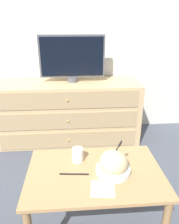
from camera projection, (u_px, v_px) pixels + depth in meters
The scene contains 9 objects.
ground_plane at pixel (62, 127), 3.01m from camera, with size 12.00×12.00×0.00m, color #474C56.
wall_back at pixel (57, 26), 2.54m from camera, with size 12.00×0.05×2.60m.
dresser at pixel (68, 111), 2.60m from camera, with size 1.63×0.56×0.71m.
tv at pixel (72, 58), 2.41m from camera, with size 0.72×0.12×0.51m.
coffee_table at pixel (95, 182), 1.37m from camera, with size 0.83×0.55×0.49m.
takeout_bowl at pixel (113, 164), 1.31m from camera, with size 0.21×0.21×0.20m.
drink_cup at pixel (78, 156), 1.43m from camera, with size 0.07×0.07×0.09m.
napkin at pixel (103, 189), 1.20m from camera, with size 0.15×0.15×0.00m.
knife at pixel (74, 174), 1.31m from camera, with size 0.18×0.03×0.01m.
Camera 1 is at (0.17, -2.72, 1.34)m, focal length 35.00 mm.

